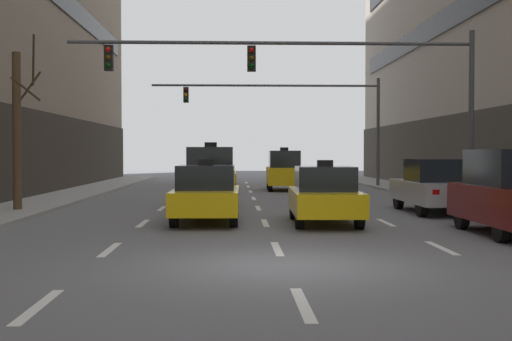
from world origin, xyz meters
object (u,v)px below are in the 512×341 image
(taxi_driving_4, at_px, (218,168))
(traffic_signal_0, at_px, (320,75))
(taxi_driving_0, at_px, (211,177))
(taxi_driving_3, at_px, (206,194))
(car_parked_2, at_px, (512,193))
(traffic_signal_1, at_px, (302,107))
(car_parked_3, at_px, (436,186))
(taxi_driving_1, at_px, (284,170))
(taxi_driving_2, at_px, (324,196))
(street_tree_0, at_px, (18,128))

(taxi_driving_4, distance_m, traffic_signal_0, 19.34)
(taxi_driving_0, xyz_separation_m, taxi_driving_3, (0.07, -5.89, -0.28))
(car_parked_2, height_order, traffic_signal_1, traffic_signal_1)
(traffic_signal_0, bearing_deg, car_parked_2, -61.86)
(taxi_driving_3, distance_m, traffic_signal_1, 19.10)
(taxi_driving_0, relative_size, car_parked_3, 0.95)
(traffic_signal_1, bearing_deg, taxi_driving_1, -118.81)
(taxi_driving_2, xyz_separation_m, traffic_signal_1, (1.30, 18.69, 3.66))
(car_parked_3, bearing_deg, traffic_signal_0, 166.81)
(car_parked_2, distance_m, car_parked_3, 5.97)
(taxi_driving_2, xyz_separation_m, taxi_driving_3, (-3.23, 0.49, 0.01))
(taxi_driving_1, distance_m, traffic_signal_0, 12.97)
(taxi_driving_3, relative_size, traffic_signal_1, 0.34)
(car_parked_2, bearing_deg, taxi_driving_0, 129.17)
(car_parked_3, height_order, traffic_signal_1, traffic_signal_1)
(traffic_signal_0, relative_size, street_tree_0, 2.45)
(traffic_signal_1, xyz_separation_m, street_tree_0, (-10.63, -15.23, -1.70))
(taxi_driving_3, distance_m, traffic_signal_0, 6.39)
(taxi_driving_4, xyz_separation_m, car_parked_2, (7.44, -25.45, -0.02))
(taxi_driving_0, relative_size, taxi_driving_1, 1.04)
(street_tree_0, bearing_deg, taxi_driving_1, 54.21)
(traffic_signal_0, bearing_deg, street_tree_0, -175.84)
(taxi_driving_0, height_order, taxi_driving_4, taxi_driving_0)
(traffic_signal_1, relative_size, street_tree_0, 2.26)
(taxi_driving_4, distance_m, street_tree_0, 20.31)
(taxi_driving_2, distance_m, taxi_driving_3, 3.26)
(taxi_driving_1, bearing_deg, taxi_driving_0, -108.71)
(car_parked_2, distance_m, traffic_signal_0, 8.50)
(taxi_driving_1, height_order, taxi_driving_4, taxi_driving_4)
(taxi_driving_0, height_order, traffic_signal_1, traffic_signal_1)
(taxi_driving_3, bearing_deg, street_tree_0, 154.13)
(taxi_driving_3, height_order, car_parked_2, car_parked_2)
(taxi_driving_3, xyz_separation_m, taxi_driving_4, (-0.14, 22.30, 0.24))
(taxi_driving_1, height_order, car_parked_3, taxi_driving_1)
(taxi_driving_4, bearing_deg, traffic_signal_1, -41.36)
(taxi_driving_1, xyz_separation_m, taxi_driving_2, (-0.18, -16.65, -0.24))
(street_tree_0, bearing_deg, taxi_driving_0, 25.90)
(taxi_driving_1, xyz_separation_m, taxi_driving_4, (-3.55, 6.15, 0.01))
(taxi_driving_3, height_order, car_parked_3, taxi_driving_3)
(taxi_driving_4, height_order, car_parked_3, taxi_driving_4)
(car_parked_2, relative_size, car_parked_3, 0.90)
(taxi_driving_3, relative_size, street_tree_0, 0.78)
(taxi_driving_1, height_order, street_tree_0, street_tree_0)
(taxi_driving_1, distance_m, traffic_signal_1, 4.13)
(taxi_driving_2, relative_size, taxi_driving_4, 0.99)
(car_parked_2, height_order, traffic_signal_0, traffic_signal_0)
(taxi_driving_4, height_order, car_parked_2, taxi_driving_4)
(car_parked_3, xyz_separation_m, traffic_signal_1, (-2.77, 15.38, 3.58))
(taxi_driving_0, relative_size, traffic_signal_0, 0.33)
(taxi_driving_2, height_order, car_parked_2, car_parked_2)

